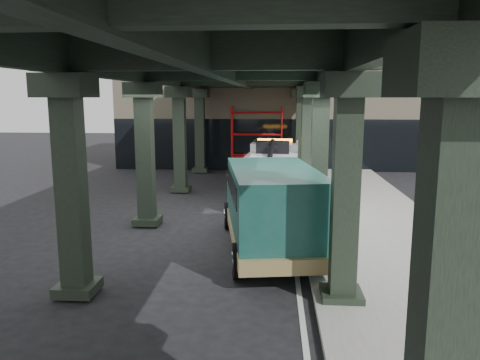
% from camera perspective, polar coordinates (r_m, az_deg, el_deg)
% --- Properties ---
extents(ground, '(90.00, 90.00, 0.00)m').
position_cam_1_polar(ground, '(14.62, -0.22, -7.90)').
color(ground, black).
rests_on(ground, ground).
extents(sidewalk, '(5.00, 40.00, 0.15)m').
position_cam_1_polar(sidewalk, '(16.82, 15.87, -5.62)').
color(sidewalk, gray).
rests_on(sidewalk, ground).
extents(lane_stripe, '(0.12, 38.00, 0.01)m').
position_cam_1_polar(lane_stripe, '(16.50, 6.25, -5.84)').
color(lane_stripe, silver).
rests_on(lane_stripe, ground).
extents(viaduct, '(7.40, 32.00, 6.40)m').
position_cam_1_polar(viaduct, '(15.97, -1.13, 13.47)').
color(viaduct, black).
rests_on(viaduct, ground).
extents(building, '(22.00, 10.00, 8.00)m').
position_cam_1_polar(building, '(33.88, 5.86, 9.13)').
color(building, '#C6B793').
rests_on(building, ground).
extents(scaffolding, '(3.08, 0.88, 4.00)m').
position_cam_1_polar(scaffolding, '(28.63, 2.06, 5.22)').
color(scaffolding, red).
rests_on(scaffolding, ground).
extents(tow_truck, '(2.79, 8.15, 2.63)m').
position_cam_1_polar(tow_truck, '(21.60, 3.93, 1.43)').
color(tow_truck, black).
rests_on(tow_truck, ground).
extents(towed_van, '(3.30, 6.56, 2.55)m').
position_cam_1_polar(towed_van, '(13.65, 3.83, -3.26)').
color(towed_van, '#13463E').
rests_on(towed_van, ground).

